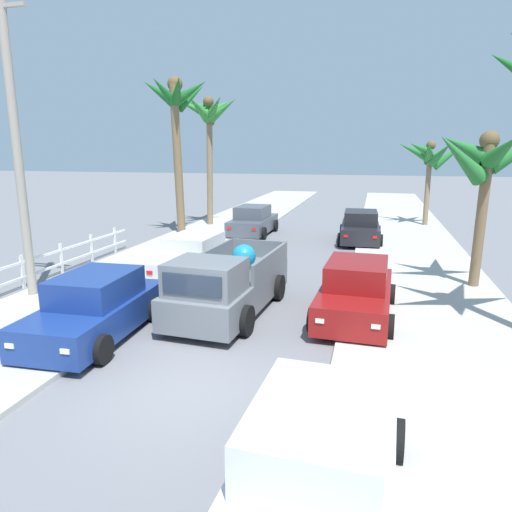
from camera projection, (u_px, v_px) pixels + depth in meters
ground_plane at (187, 387)px, 8.78m from camera, size 160.00×160.00×0.00m
sidewalk_left at (189, 247)px, 21.28m from camera, size 4.64×60.00×0.12m
sidewalk_right at (412, 259)px, 18.94m from camera, size 4.64×60.00×0.12m
curb_left at (207, 248)px, 21.06m from camera, size 0.16×60.00×0.10m
curb_right at (389, 258)px, 19.16m from camera, size 0.16×60.00×0.10m
pickup_truck at (228, 286)px, 12.59m from camera, size 2.47×5.33×1.80m
car_left_near at (196, 258)px, 16.25m from camera, size 2.17×4.32×1.54m
car_right_near at (96, 308)px, 11.04m from camera, size 2.13×4.31×1.54m
car_left_mid at (356, 292)px, 12.30m from camera, size 2.16×4.32×1.54m
car_right_mid at (360, 228)px, 22.54m from camera, size 2.13×4.30×1.54m
car_left_far at (318, 463)px, 5.56m from camera, size 2.19×4.33×1.54m
car_right_far at (253, 221)px, 24.56m from camera, size 2.09×4.29×1.54m
palm_tree_right_fore at (432, 155)px, 26.50m from camera, size 3.97×3.59×5.03m
palm_tree_left_mid at (176, 108)px, 23.08m from camera, size 3.40×3.49×7.94m
palm_tree_right_mid at (486, 161)px, 14.07m from camera, size 3.51×3.49×5.03m
palm_tree_left_back at (209, 117)px, 26.23m from camera, size 3.76×4.29×7.43m
utility_pole at (15, 132)px, 13.05m from camera, size 1.80×0.26×9.32m
picket_fence at (25, 270)px, 15.09m from camera, size 0.06×12.80×1.10m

